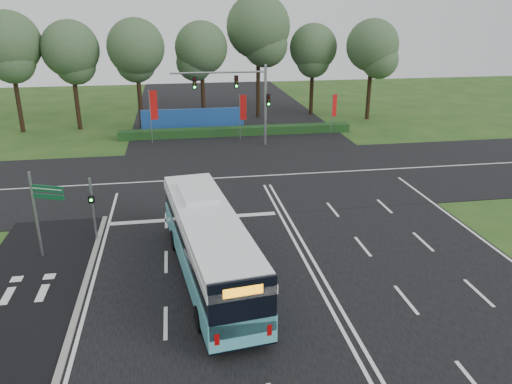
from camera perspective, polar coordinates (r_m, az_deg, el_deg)
ground at (r=25.20m, az=5.03°, el=-6.86°), size 120.00×120.00×0.00m
road_main at (r=25.19m, az=5.03°, el=-6.82°), size 20.00×120.00×0.04m
road_cross at (r=36.03m, az=0.36°, el=1.82°), size 120.00×14.00×0.05m
bike_path at (r=22.90m, az=-25.51°, el=-11.91°), size 5.00×18.00×0.06m
kerb_strip at (r=22.30m, az=-19.48°, el=-11.80°), size 0.25×18.00×0.12m
city_bus at (r=22.18m, az=-5.41°, el=-5.97°), size 3.86×11.91×3.36m
pedestrian_signal at (r=26.88m, az=-18.16°, el=-1.66°), size 0.30×0.42×3.44m
street_sign at (r=25.53m, az=-23.37°, el=-1.45°), size 1.60×0.72×4.39m
banner_flag_left at (r=45.27m, az=-11.71°, el=9.32°), size 0.70×0.21×4.82m
banner_flag_mid at (r=45.66m, az=-1.57°, el=9.35°), size 0.62×0.08×4.21m
banner_flag_right at (r=48.27m, az=8.88°, el=9.49°), size 0.53×0.28×3.91m
traffic_light_gantry at (r=43.13m, az=-1.30°, el=11.27°), size 8.41×0.28×7.00m
hedge at (r=47.82m, az=-2.20°, el=6.96°), size 22.00×1.20×0.80m
blue_hoarding at (r=49.79m, az=-7.20°, el=8.18°), size 10.00×0.30×2.20m
eucalyptus_row at (r=52.58m, az=-6.57°, el=16.68°), size 41.16×9.48×12.94m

